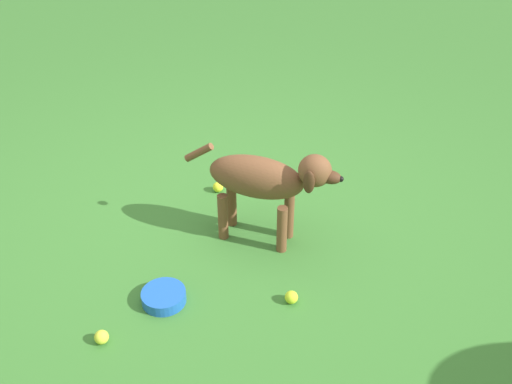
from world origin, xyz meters
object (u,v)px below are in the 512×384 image
tennis_ball_2 (218,187)px  tennis_ball_0 (291,297)px  tennis_ball_1 (102,337)px  water_bowl (164,297)px  dog (265,180)px

tennis_ball_2 → tennis_ball_0: bearing=148.2°
tennis_ball_1 → tennis_ball_2: (0.34, -1.28, 0.00)m
tennis_ball_1 → water_bowl: bearing=-98.3°
tennis_ball_2 → water_bowl: (-0.39, 0.92, -0.00)m
dog → tennis_ball_0: dog is taller
dog → tennis_ball_0: (-0.39, 0.34, -0.36)m
tennis_ball_1 → dog: bearing=-99.5°
tennis_ball_0 → water_bowl: bearing=34.6°
tennis_ball_2 → dog: bearing=156.5°
dog → tennis_ball_0: bearing=-56.6°
dog → water_bowl: size_ratio=3.88×
dog → tennis_ball_2: bearing=140.8°
dog → tennis_ball_1: 1.13m
tennis_ball_1 → tennis_ball_2: bearing=-75.2°
tennis_ball_1 → tennis_ball_0: bearing=-128.7°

